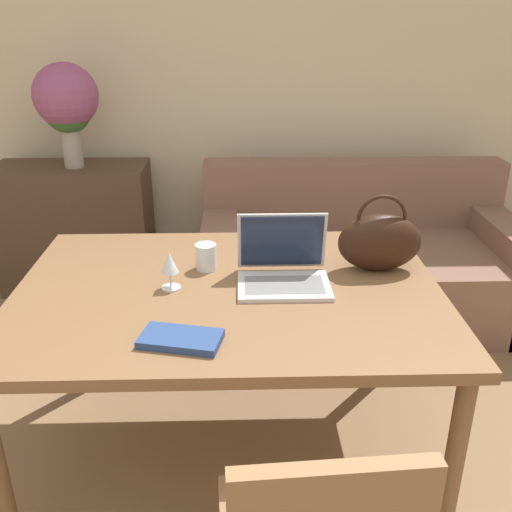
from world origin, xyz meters
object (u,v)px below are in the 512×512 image
Objects in this scene: couch at (359,265)px; flower_vase at (66,102)px; wine_glass at (170,265)px; laptop at (283,264)px; drinking_glass at (206,257)px; handbag at (380,241)px.

couch is 3.04× the size of flower_vase.
wine_glass is 0.23× the size of flower_vase.
laptop reaches higher than drinking_glass.
flower_vase reaches higher than laptop.
flower_vase is at bearing 126.94° from laptop.
wine_glass is at bearing -64.69° from flower_vase.
drinking_glass is 0.72× the size of wine_glass.
couch is at bearing 80.68° from handbag.
couch is 1.41m from laptop.
laptop is 0.40m from wine_glass.
handbag is at bearing 12.90° from laptop.
wine_glass is at bearing -172.43° from laptop.
handbag reaches higher than laptop.
wine_glass is at bearing -169.86° from handbag.
laptop is (-0.54, -1.18, 0.54)m from couch.
handbag is (-0.18, -1.09, 0.59)m from couch.
wine_glass is 1.76m from flower_vase.
handbag reaches higher than drinking_glass.
couch is 5.62× the size of laptop.
wine_glass is at bearing -127.34° from couch.
handbag is 2.09m from flower_vase.
couch is at bearing 65.28° from laptop.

